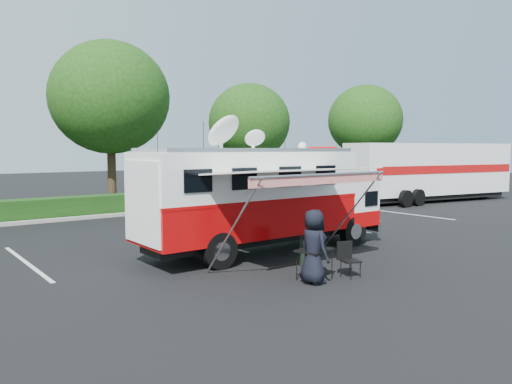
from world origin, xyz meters
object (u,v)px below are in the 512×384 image
(folding_table, at_px, (314,251))
(semi_trailer, at_px, (430,171))
(command_truck, at_px, (264,198))
(trash_bin, at_px, (309,251))

(folding_table, bearing_deg, semi_trailer, 26.02)
(command_truck, height_order, trash_bin, command_truck)
(folding_table, bearing_deg, command_truck, 72.64)
(command_truck, distance_m, trash_bin, 2.63)
(command_truck, relative_size, folding_table, 8.01)
(trash_bin, xyz_separation_m, semi_trailer, (17.99, 8.05, 1.50))
(folding_table, height_order, trash_bin, trash_bin)
(command_truck, relative_size, trash_bin, 10.29)
(trash_bin, bearing_deg, folding_table, -127.97)
(semi_trailer, bearing_deg, command_truck, -162.01)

